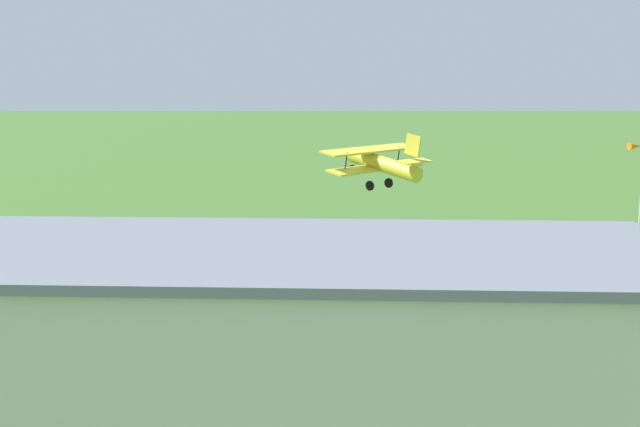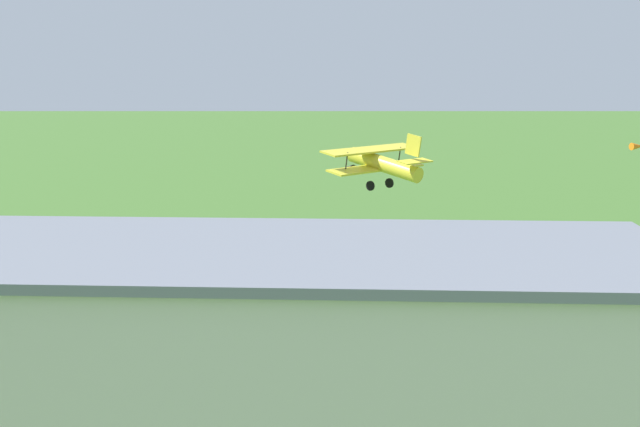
# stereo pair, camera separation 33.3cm
# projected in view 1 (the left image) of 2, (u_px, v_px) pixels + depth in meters

# --- Properties ---
(ground_plane) EXTENTS (400.00, 400.00, 0.00)m
(ground_plane) POSITION_uv_depth(u_px,v_px,m) (279.00, 240.00, 62.52)
(ground_plane) COLOR #3D6628
(hangar) EXTENTS (38.92, 13.57, 6.39)m
(hangar) POSITION_uv_depth(u_px,v_px,m) (154.00, 329.00, 30.69)
(hangar) COLOR beige
(hangar) RESTS_ON ground_plane
(biplane) EXTENTS (7.26, 7.26, 3.80)m
(biplane) POSITION_uv_depth(u_px,v_px,m) (380.00, 163.00, 54.16)
(biplane) COLOR yellow
(person_crossing_taxiway) EXTENTS (0.40, 0.40, 1.71)m
(person_crossing_taxiway) POSITION_uv_depth(u_px,v_px,m) (389.00, 271.00, 49.44)
(person_crossing_taxiway) COLOR #72338C
(person_crossing_taxiway) RESTS_ON ground_plane
(person_near_hangar_door) EXTENTS (0.51, 0.51, 1.61)m
(person_near_hangar_door) POSITION_uv_depth(u_px,v_px,m) (410.00, 272.00, 49.26)
(person_near_hangar_door) COLOR #33723F
(person_near_hangar_door) RESTS_ON ground_plane
(person_beside_truck) EXTENTS (0.54, 0.54, 1.77)m
(person_beside_truck) POSITION_uv_depth(u_px,v_px,m) (536.00, 278.00, 47.70)
(person_beside_truck) COLOR #33723F
(person_beside_truck) RESTS_ON ground_plane
(windsock) EXTENTS (1.47, 1.03, 6.97)m
(windsock) POSITION_uv_depth(u_px,v_px,m) (637.00, 153.00, 66.45)
(windsock) COLOR silver
(windsock) RESTS_ON ground_plane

